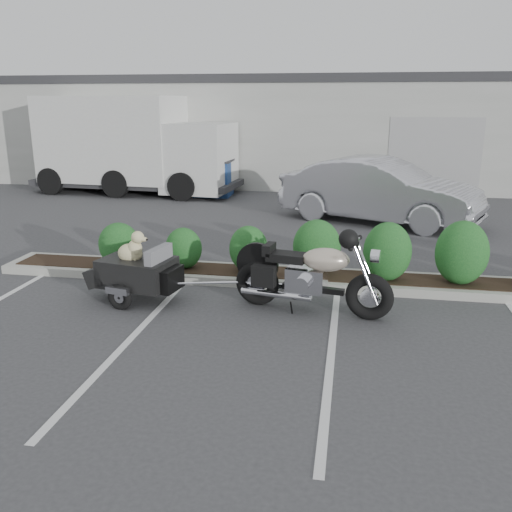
% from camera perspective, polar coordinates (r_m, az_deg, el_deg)
% --- Properties ---
extents(ground, '(90.00, 90.00, 0.00)m').
position_cam_1_polar(ground, '(7.72, -0.91, -7.72)').
color(ground, '#38383A').
rests_on(ground, ground).
extents(planter_kerb, '(12.00, 1.00, 0.15)m').
position_cam_1_polar(planter_kerb, '(9.63, 7.46, -2.47)').
color(planter_kerb, '#9E9E93').
rests_on(planter_kerb, ground).
extents(building, '(26.00, 10.00, 4.00)m').
position_cam_1_polar(building, '(24.00, 7.04, 13.26)').
color(building, '#9EA099').
rests_on(building, ground).
extents(motorcycle, '(2.45, 1.01, 1.41)m').
position_cam_1_polar(motorcycle, '(8.17, 5.79, -2.18)').
color(motorcycle, black).
rests_on(motorcycle, ground).
extents(pet_trailer, '(1.99, 1.13, 1.17)m').
position_cam_1_polar(pet_trailer, '(8.85, -12.46, -1.53)').
color(pet_trailer, black).
rests_on(pet_trailer, ground).
extents(sedan, '(5.43, 3.68, 1.69)m').
position_cam_1_polar(sedan, '(14.59, 12.89, 6.71)').
color(sedan, silver).
rests_on(sedan, ground).
extents(dumpster, '(1.87, 1.31, 1.20)m').
position_cam_1_polar(dumpster, '(18.62, -5.33, 8.24)').
color(dumpster, navy).
rests_on(dumpster, ground).
extents(delivery_truck, '(7.31, 2.98, 3.27)m').
position_cam_1_polar(delivery_truck, '(19.47, -12.71, 11.11)').
color(delivery_truck, silver).
rests_on(delivery_truck, ground).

